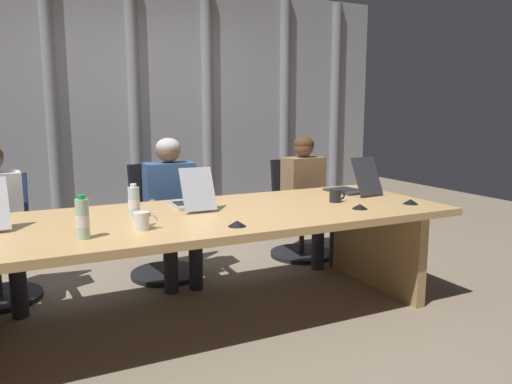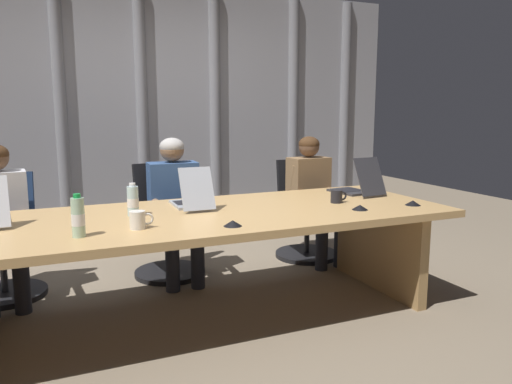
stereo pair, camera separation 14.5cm
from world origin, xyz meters
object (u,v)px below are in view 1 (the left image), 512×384
Objects in this scene: conference_mic_middle at (411,202)px; laptop_center at (353,186)px; coffee_mug_far at (142,221)px; conference_mic_left_side at (360,206)px; coffee_mug_near at (336,196)px; water_bottle_primary at (134,202)px; office_chair_left_mid at (163,234)px; person_left_mid at (172,200)px; water_bottle_secondary at (83,219)px; office_chair_center at (300,220)px; laptop_left_mid at (191,200)px; conference_mic_right_side at (237,223)px; person_center at (309,191)px.

laptop_center is at bearing 99.18° from conference_mic_middle.
conference_mic_left_side is (1.49, -0.06, -0.03)m from coffee_mug_far.
water_bottle_primary is at bearing 174.30° from coffee_mug_near.
person_left_mid is (0.04, -0.15, 0.32)m from office_chair_left_mid.
water_bottle_primary is 0.90× the size of water_bottle_secondary.
office_chair_center is 2.56m from water_bottle_secondary.
water_bottle_primary is 1.63× the size of coffee_mug_near.
conference_mic_middle is (0.45, -0.30, -0.03)m from coffee_mug_near.
office_chair_center is 3.89× the size of water_bottle_secondary.
laptop_left_mid is 0.88m from office_chair_left_mid.
office_chair_center reaches higher than conference_mic_left_side.
coffee_mug_near is at bearing 146.09° from conference_mic_middle.
laptop_left_mid is 3.34× the size of coffee_mug_far.
conference_mic_middle is (1.48, -1.34, 0.39)m from office_chair_left_mid.
office_chair_left_mid is 1.09m from water_bottle_primary.
water_bottle_primary is at bearing 87.75° from laptop_center.
laptop_left_mid is 0.50× the size of office_chair_center.
coffee_mug_far is (-1.49, -0.23, 0.00)m from coffee_mug_near.
laptop_center is at bearing 67.33° from person_left_mid.
office_chair_left_mid is 4.00× the size of water_bottle_secondary.
person_left_mid is at bearing 54.70° from water_bottle_secondary.
water_bottle_secondary is 1.84m from coffee_mug_near.
water_bottle_primary is 1.94× the size of conference_mic_right_side.
water_bottle_primary is (-0.42, -0.89, 0.46)m from office_chair_left_mid.
laptop_left_mid is at bearing 16.06° from water_bottle_primary.
person_center is 1.92m from water_bottle_primary.
office_chair_left_mid is 8.60× the size of conference_mic_left_side.
water_bottle_primary is (-1.77, -0.73, 0.16)m from person_center.
water_bottle_primary is at bearing -30.18° from person_left_mid.
office_chair_center is 1.16m from coffee_mug_near.
person_left_mid is (-1.31, -0.15, 0.32)m from office_chair_center.
person_left_mid reaches higher than laptop_center.
conference_mic_middle is at bearing -33.91° from coffee_mug_near.
laptop_center reaches higher than water_bottle_primary.
office_chair_center is (1.35, -0.00, -0.01)m from office_chair_left_mid.
person_center is (1.34, 0.61, -0.12)m from laptop_left_mid.
office_chair_center is 7.02× the size of coffee_mug_near.
water_bottle_secondary reaches higher than water_bottle_primary.
person_left_mid is at bearing 59.20° from laptop_center.
water_bottle_secondary is (-2.13, -1.17, 0.17)m from person_center.
water_bottle_primary is 1.52m from conference_mic_left_side.
laptop_left_mid reaches higher than office_chair_center.
conference_mic_middle is (1.48, -0.57, -0.04)m from laptop_left_mid.
laptop_center is 3.47× the size of coffee_mug_far.
laptop_left_mid is 0.96× the size of laptop_center.
office_chair_center is at bearing 47.89° from conference_mic_right_side.
conference_mic_right_side is (0.02, -1.27, 0.07)m from person_left_mid.
water_bottle_primary is (-0.42, -0.12, 0.04)m from laptop_left_mid.
office_chair_left_mid reaches higher than conference_mic_middle.
water_bottle_primary is (-1.77, -0.89, 0.47)m from office_chair_center.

